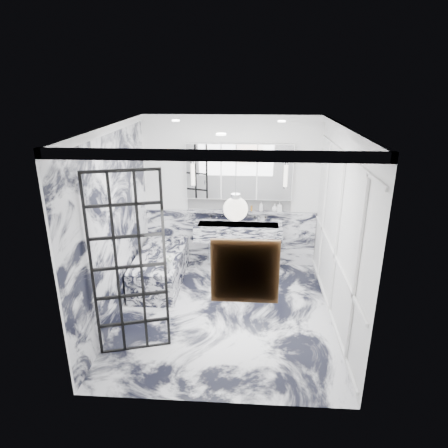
# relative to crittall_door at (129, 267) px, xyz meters

# --- Properties ---
(floor) EXTENTS (3.60, 3.60, 0.00)m
(floor) POSITION_rel_crittall_door_xyz_m (1.12, 0.93, -1.21)
(floor) COLOR silver
(floor) RESTS_ON ground
(ceiling) EXTENTS (3.60, 3.60, 0.00)m
(ceiling) POSITION_rel_crittall_door_xyz_m (1.12, 0.93, 1.59)
(ceiling) COLOR white
(ceiling) RESTS_ON wall_back
(wall_back) EXTENTS (3.60, 0.00, 3.60)m
(wall_back) POSITION_rel_crittall_door_xyz_m (1.12, 2.73, 0.19)
(wall_back) COLOR white
(wall_back) RESTS_ON floor
(wall_front) EXTENTS (3.60, 0.00, 3.60)m
(wall_front) POSITION_rel_crittall_door_xyz_m (1.12, -0.87, 0.19)
(wall_front) COLOR white
(wall_front) RESTS_ON floor
(wall_left) EXTENTS (0.00, 3.60, 3.60)m
(wall_left) POSITION_rel_crittall_door_xyz_m (-0.48, 0.93, 0.19)
(wall_left) COLOR white
(wall_left) RESTS_ON floor
(wall_right) EXTENTS (0.00, 3.60, 3.60)m
(wall_right) POSITION_rel_crittall_door_xyz_m (2.72, 0.93, 0.19)
(wall_right) COLOR white
(wall_right) RESTS_ON floor
(marble_clad_back) EXTENTS (3.18, 0.05, 1.05)m
(marble_clad_back) POSITION_rel_crittall_door_xyz_m (1.12, 2.70, -0.68)
(marble_clad_back) COLOR silver
(marble_clad_back) RESTS_ON floor
(marble_clad_left) EXTENTS (0.02, 3.56, 2.68)m
(marble_clad_left) POSITION_rel_crittall_door_xyz_m (-0.47, 0.93, 0.13)
(marble_clad_left) COLOR silver
(marble_clad_left) RESTS_ON floor
(panel_molding) EXTENTS (0.03, 3.40, 2.30)m
(panel_molding) POSITION_rel_crittall_door_xyz_m (2.70, 0.93, 0.09)
(panel_molding) COLOR white
(panel_molding) RESTS_ON floor
(soap_bottle_a) EXTENTS (0.09, 0.09, 0.18)m
(soap_bottle_a) POSITION_rel_crittall_door_xyz_m (1.68, 2.64, -0.02)
(soap_bottle_a) COLOR #8C5919
(soap_bottle_a) RESTS_ON ledge
(soap_bottle_b) EXTENTS (0.09, 0.10, 0.19)m
(soap_bottle_b) POSITION_rel_crittall_door_xyz_m (2.01, 2.64, -0.02)
(soap_bottle_b) COLOR #4C4C51
(soap_bottle_b) RESTS_ON ledge
(soap_bottle_c) EXTENTS (0.11, 0.11, 0.15)m
(soap_bottle_c) POSITION_rel_crittall_door_xyz_m (1.93, 2.64, -0.04)
(soap_bottle_c) COLOR silver
(soap_bottle_c) RESTS_ON ledge
(face_pot) EXTENTS (0.15, 0.15, 0.15)m
(face_pot) POSITION_rel_crittall_door_xyz_m (1.20, 2.64, -0.04)
(face_pot) COLOR white
(face_pot) RESTS_ON ledge
(amber_bottle) EXTENTS (0.04, 0.04, 0.10)m
(amber_bottle) POSITION_rel_crittall_door_xyz_m (1.50, 2.64, -0.07)
(amber_bottle) COLOR #8C5919
(amber_bottle) RESTS_ON ledge
(flower_vase) EXTENTS (0.09, 0.09, 0.12)m
(flower_vase) POSITION_rel_crittall_door_xyz_m (0.23, 1.28, -0.60)
(flower_vase) COLOR silver
(flower_vase) RESTS_ON bathtub
(crittall_door) EXTENTS (0.86, 0.28, 2.41)m
(crittall_door) POSITION_rel_crittall_door_xyz_m (0.00, 0.00, 0.00)
(crittall_door) COLOR black
(crittall_door) RESTS_ON floor
(artwork) EXTENTS (0.57, 0.05, 0.57)m
(artwork) POSITION_rel_crittall_door_xyz_m (1.43, -0.83, 0.41)
(artwork) COLOR #CC5914
(artwork) RESTS_ON wall_front
(pendant_light) EXTENTS (0.27, 0.27, 0.27)m
(pendant_light) POSITION_rel_crittall_door_xyz_m (1.31, -0.22, 0.85)
(pendant_light) COLOR white
(pendant_light) RESTS_ON ceiling
(trough_sink) EXTENTS (1.60, 0.45, 0.30)m
(trough_sink) POSITION_rel_crittall_door_xyz_m (1.27, 2.48, -0.48)
(trough_sink) COLOR silver
(trough_sink) RESTS_ON wall_back
(ledge) EXTENTS (1.90, 0.14, 0.04)m
(ledge) POSITION_rel_crittall_door_xyz_m (1.27, 2.65, -0.14)
(ledge) COLOR silver
(ledge) RESTS_ON wall_back
(subway_tile) EXTENTS (1.90, 0.03, 0.23)m
(subway_tile) POSITION_rel_crittall_door_xyz_m (1.27, 2.71, -0.00)
(subway_tile) COLOR white
(subway_tile) RESTS_ON wall_back
(mirror_cabinet) EXTENTS (1.90, 0.16, 1.00)m
(mirror_cabinet) POSITION_rel_crittall_door_xyz_m (1.27, 2.65, 0.61)
(mirror_cabinet) COLOR white
(mirror_cabinet) RESTS_ON wall_back
(sconce_left) EXTENTS (0.07, 0.07, 0.40)m
(sconce_left) POSITION_rel_crittall_door_xyz_m (0.45, 2.56, 0.57)
(sconce_left) COLOR white
(sconce_left) RESTS_ON mirror_cabinet
(sconce_right) EXTENTS (0.07, 0.07, 0.40)m
(sconce_right) POSITION_rel_crittall_door_xyz_m (2.09, 2.56, 0.57)
(sconce_right) COLOR white
(sconce_right) RESTS_ON mirror_cabinet
(bathtub) EXTENTS (0.75, 1.65, 0.55)m
(bathtub) POSITION_rel_crittall_door_xyz_m (-0.06, 1.82, -0.93)
(bathtub) COLOR silver
(bathtub) RESTS_ON floor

